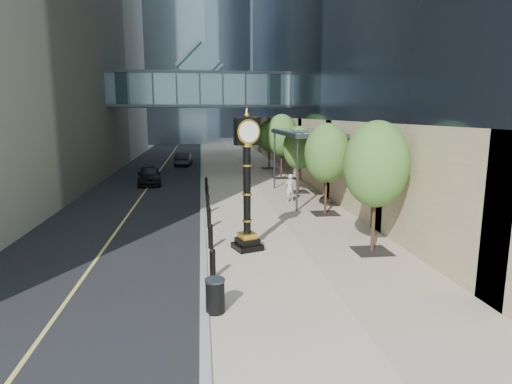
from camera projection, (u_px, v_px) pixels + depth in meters
ground at (300, 288)px, 13.49m from camera, size 320.00×320.00×0.00m
road at (168, 159)px, 51.64m from camera, size 8.00×180.00×0.02m
sidewalk at (234, 158)px, 52.63m from camera, size 8.00×180.00×0.06m
curb at (202, 158)px, 52.13m from camera, size 0.25×180.00×0.07m
distant_tower_c at (188, 18)px, 123.91m from camera, size 22.00×22.00×65.00m
skywalk at (200, 88)px, 39.03m from camera, size 17.00×4.20×5.80m
entrance_canopy at (305, 133)px, 26.82m from camera, size 3.00×8.00×4.38m
bollard_row at (208, 211)px, 21.84m from camera, size 0.20×16.20×0.90m
street_trees at (300, 144)px, 28.66m from camera, size 2.59×28.39×5.32m
street_clock at (247, 192)px, 16.71m from camera, size 1.29×1.29×5.41m
trash_bin at (215, 297)px, 11.61m from camera, size 0.53×0.53×0.90m
pedestrian at (290, 188)px, 26.22m from camera, size 0.71×0.57×1.71m
car_near at (149, 175)px, 32.86m from camera, size 2.15×4.41×1.45m
car_far at (184, 159)px, 44.92m from camera, size 1.81×4.26×1.37m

